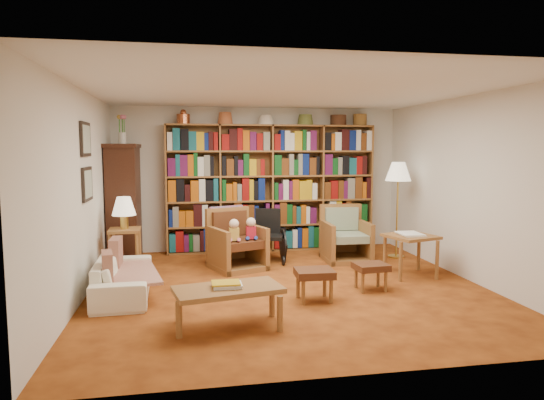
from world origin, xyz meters
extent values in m
plane|color=#A45119|center=(0.00, 0.00, 0.00)|extent=(5.00, 5.00, 0.00)
plane|color=white|center=(0.00, 0.00, 2.50)|extent=(5.00, 5.00, 0.00)
plane|color=silver|center=(0.00, 2.50, 1.25)|extent=(5.00, 0.00, 5.00)
plane|color=silver|center=(0.00, -2.50, 1.25)|extent=(5.00, 0.00, 5.00)
plane|color=silver|center=(-2.50, 0.00, 1.25)|extent=(0.00, 5.00, 5.00)
plane|color=silver|center=(2.50, 0.00, 1.25)|extent=(0.00, 5.00, 5.00)
cube|color=brown|center=(0.20, 2.34, 1.10)|extent=(3.60, 0.30, 2.20)
cube|color=#331B0E|center=(-2.25, 2.00, 0.90)|extent=(0.45, 0.90, 1.80)
cube|color=#331B0E|center=(-2.25, 2.00, 1.83)|extent=(0.50, 0.95, 0.06)
cylinder|color=silver|center=(-2.25, 2.00, 1.95)|extent=(0.12, 0.12, 0.18)
cube|color=black|center=(-2.48, 0.30, 1.90)|extent=(0.03, 0.52, 0.42)
cube|color=gray|center=(-2.46, 0.30, 1.90)|extent=(0.01, 0.44, 0.34)
cube|color=black|center=(-2.48, 0.30, 1.35)|extent=(0.03, 0.52, 0.42)
cube|color=gray|center=(-2.46, 0.30, 1.35)|extent=(0.01, 0.44, 0.34)
imported|color=white|center=(-2.05, 0.04, 0.23)|extent=(1.59, 0.66, 0.46)
cube|color=beige|center=(-2.00, 0.04, 0.30)|extent=(0.91, 1.38, 0.04)
cube|color=maroon|center=(-2.18, 0.39, 0.45)|extent=(0.13, 0.39, 0.39)
cube|color=maroon|center=(-2.18, -0.31, 0.45)|extent=(0.18, 0.37, 0.36)
cube|color=brown|center=(-2.15, 1.10, 0.63)|extent=(0.46, 0.46, 0.04)
cylinder|color=brown|center=(-2.33, 0.91, 0.30)|extent=(0.05, 0.05, 0.61)
cylinder|color=brown|center=(-1.97, 0.91, 0.30)|extent=(0.05, 0.05, 0.61)
cylinder|color=brown|center=(-2.33, 1.28, 0.30)|extent=(0.05, 0.05, 0.61)
cylinder|color=brown|center=(-1.97, 1.28, 0.30)|extent=(0.05, 0.05, 0.61)
cylinder|color=gold|center=(-2.15, 1.10, 0.74)|extent=(0.11, 0.11, 0.19)
cone|color=white|center=(-2.15, 1.10, 0.98)|extent=(0.34, 0.34, 0.26)
cube|color=brown|center=(-0.54, 1.08, 0.04)|extent=(0.93, 0.94, 0.08)
cube|color=brown|center=(-0.86, 1.08, 0.32)|extent=(0.33, 0.72, 0.63)
cube|color=brown|center=(-0.22, 1.08, 0.32)|extent=(0.33, 0.72, 0.63)
cube|color=brown|center=(-0.54, 1.41, 0.44)|extent=(0.69, 0.32, 0.89)
cube|color=#552F16|center=(-0.54, 1.05, 0.39)|extent=(0.74, 0.78, 0.12)
cube|color=#552F16|center=(-0.54, 1.34, 0.65)|extent=(0.55, 0.29, 0.37)
cube|color=#CF375B|center=(-0.54, 1.45, 0.71)|extent=(0.54, 0.25, 0.39)
cube|color=brown|center=(1.22, 1.30, 0.04)|extent=(0.71, 0.74, 0.08)
cube|color=brown|center=(0.91, 1.30, 0.31)|extent=(0.08, 0.73, 0.62)
cube|color=brown|center=(1.54, 1.30, 0.31)|extent=(0.08, 0.73, 0.62)
cube|color=brown|center=(1.22, 1.63, 0.44)|extent=(0.70, 0.09, 0.88)
cube|color=#92A282|center=(1.22, 1.27, 0.39)|extent=(0.56, 0.62, 0.12)
cube|color=#92A282|center=(1.22, 1.56, 0.64)|extent=(0.55, 0.11, 0.37)
cube|color=black|center=(0.01, 1.42, 0.41)|extent=(0.51, 0.51, 0.05)
cube|color=black|center=(0.01, 1.62, 0.63)|extent=(0.40, 0.17, 0.41)
cylinder|color=black|center=(-0.21, 1.51, 0.25)|extent=(0.03, 0.50, 0.50)
cylinder|color=black|center=(0.24, 1.51, 0.25)|extent=(0.03, 0.50, 0.50)
cylinder|color=black|center=(-0.15, 1.17, 0.07)|extent=(0.03, 0.14, 0.14)
cylinder|color=black|center=(0.17, 1.17, 0.07)|extent=(0.03, 0.14, 0.14)
cylinder|color=gold|center=(2.12, 1.39, 0.01)|extent=(0.26, 0.26, 0.03)
cylinder|color=gold|center=(2.12, 1.39, 0.66)|extent=(0.03, 0.03, 1.32)
cone|color=white|center=(2.12, 1.39, 1.42)|extent=(0.42, 0.42, 0.30)
cube|color=brown|center=(1.82, 0.27, 0.56)|extent=(0.75, 0.75, 0.04)
cylinder|color=brown|center=(1.55, 0.00, 0.27)|extent=(0.05, 0.05, 0.54)
cylinder|color=brown|center=(2.08, 0.00, 0.27)|extent=(0.05, 0.05, 0.54)
cylinder|color=brown|center=(1.55, 0.53, 0.27)|extent=(0.05, 0.05, 0.54)
cylinder|color=brown|center=(2.08, 0.53, 0.27)|extent=(0.05, 0.05, 0.54)
cube|color=white|center=(1.82, 0.27, 0.60)|extent=(0.39, 0.45, 0.03)
cube|color=#552F16|center=(0.19, -0.60, 0.33)|extent=(0.46, 0.39, 0.09)
cylinder|color=brown|center=(0.02, -0.73, 0.14)|extent=(0.04, 0.04, 0.29)
cylinder|color=brown|center=(0.35, -0.73, 0.14)|extent=(0.04, 0.04, 0.29)
cylinder|color=brown|center=(0.02, -0.47, 0.14)|extent=(0.04, 0.04, 0.29)
cylinder|color=brown|center=(0.35, -0.47, 0.14)|extent=(0.04, 0.04, 0.29)
cube|color=#552F16|center=(1.01, -0.30, 0.30)|extent=(0.43, 0.37, 0.08)
cylinder|color=brown|center=(0.86, -0.42, 0.13)|extent=(0.04, 0.04, 0.26)
cylinder|color=brown|center=(1.16, -0.42, 0.13)|extent=(0.04, 0.04, 0.26)
cylinder|color=brown|center=(0.86, -0.18, 0.13)|extent=(0.04, 0.04, 0.26)
cylinder|color=brown|center=(1.16, -0.18, 0.13)|extent=(0.04, 0.04, 0.26)
cube|color=brown|center=(-0.88, -1.26, 0.38)|extent=(1.15, 0.73, 0.05)
cylinder|color=brown|center=(-1.37, -1.48, 0.18)|extent=(0.06, 0.06, 0.36)
cylinder|color=brown|center=(-0.39, -1.48, 0.18)|extent=(0.06, 0.06, 0.36)
cylinder|color=brown|center=(-1.37, -1.04, 0.18)|extent=(0.06, 0.06, 0.36)
cylinder|color=brown|center=(-0.39, -1.04, 0.18)|extent=(0.06, 0.06, 0.36)
cube|color=brown|center=(-0.88, -1.26, 0.43)|extent=(0.32, 0.27, 0.05)
camera|label=1|loc=(-1.28, -5.98, 1.78)|focal=32.00mm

